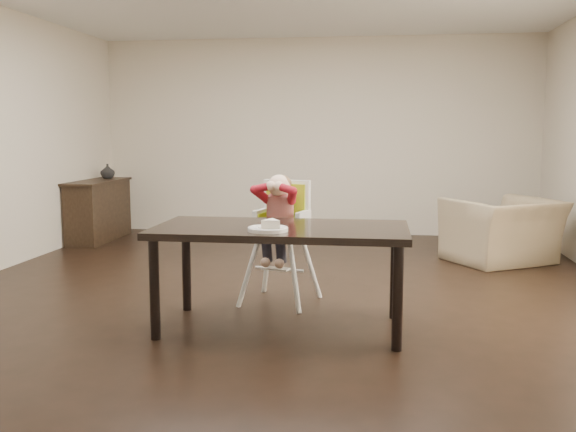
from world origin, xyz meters
name	(u,v)px	position (x,y,z in m)	size (l,w,h in m)	color
ground	(279,295)	(0.00, 0.00, 0.00)	(7.00, 7.00, 0.00)	black
room_walls	(278,80)	(0.00, 0.00, 1.86)	(6.02, 7.02, 2.71)	beige
dining_table	(281,237)	(0.17, -0.94, 0.67)	(1.80, 0.90, 0.75)	black
high_chair	(281,212)	(0.05, -0.21, 0.76)	(0.54, 0.54, 1.07)	white
plate	(269,227)	(0.12, -1.17, 0.78)	(0.36, 0.36, 0.08)	white
armchair	(503,220)	(2.20, 1.73, 0.47)	(1.07, 0.69, 0.93)	#988360
sideboard	(99,210)	(-2.78, 2.50, 0.40)	(0.44, 1.26, 0.79)	black
vase	(108,171)	(-2.78, 2.83, 0.89)	(0.19, 0.20, 0.19)	#99999E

